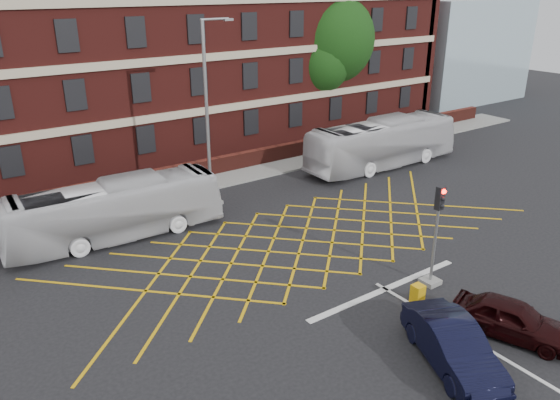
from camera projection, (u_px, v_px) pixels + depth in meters
ground at (330, 256)px, 24.77m from camera, size 120.00×120.00×0.00m
victorian_building at (135, 39)px, 38.63m from camera, size 51.00×12.17×20.40m
boundary_wall at (197, 170)px, 34.40m from camera, size 56.00×0.50×1.10m
far_pavement at (204, 182)px, 33.83m from camera, size 60.00×3.00×0.12m
glass_block at (450, 50)px, 57.08m from camera, size 14.00×10.00×10.00m
box_junction_hatching at (303, 240)px, 26.28m from camera, size 8.22×8.22×0.02m
stop_line at (385, 289)px, 22.12m from camera, size 8.00×0.30×0.02m
centre_line at (535, 377)px, 17.20m from camera, size 0.15×14.00×0.02m
bus_left at (114, 210)px, 26.06m from camera, size 10.46×2.92×2.88m
bus_right at (382, 143)px, 36.30m from camera, size 11.50×2.82×3.19m
car_navy at (453, 345)px, 17.49m from camera, size 3.25×4.83×1.51m
car_maroon at (512, 319)px, 18.99m from camera, size 2.91×4.33×1.37m
deciduous_tree at (327, 46)px, 43.82m from camera, size 7.67×7.48×11.08m
traffic_light_near at (434, 245)px, 21.88m from camera, size 0.70×0.70×4.27m
street_lamp at (209, 143)px, 29.42m from camera, size 2.25×1.00×9.91m
utility_cabinet at (417, 294)px, 21.01m from camera, size 0.44×0.42×0.80m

